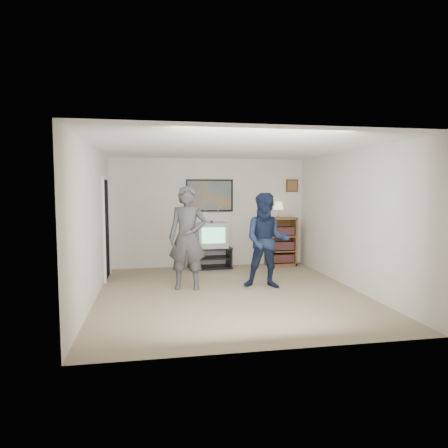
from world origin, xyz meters
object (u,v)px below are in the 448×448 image
object	(u,v)px
person_tall	(188,238)
person_short	(267,241)
crt_television	(212,235)
bookshelf	(281,241)
media_stand	(210,258)

from	to	relation	value
person_tall	person_short	world-z (taller)	person_tall
crt_television	person_tall	bearing A→B (deg)	-113.65
bookshelf	person_tall	bearing A→B (deg)	-142.05
crt_television	bookshelf	distance (m)	1.67
media_stand	person_short	distance (m)	2.19
crt_television	bookshelf	xyz separation A→B (m)	(1.66, 0.05, -0.20)
media_stand	person_short	bearing A→B (deg)	-71.07
crt_television	person_tall	xyz separation A→B (m)	(-0.70, -1.79, 0.17)
crt_television	media_stand	bearing A→B (deg)	177.82
media_stand	person_tall	bearing A→B (deg)	-112.81
crt_television	person_short	size ratio (longest dim) A/B	0.38
media_stand	bookshelf	bearing A→B (deg)	-0.96
crt_television	person_short	xyz separation A→B (m)	(0.72, -1.95, 0.10)
media_stand	bookshelf	distance (m)	1.73
media_stand	person_tall	size ratio (longest dim) A/B	0.53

